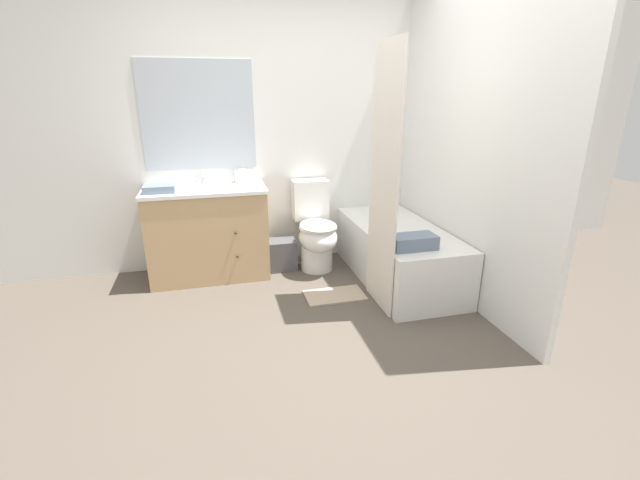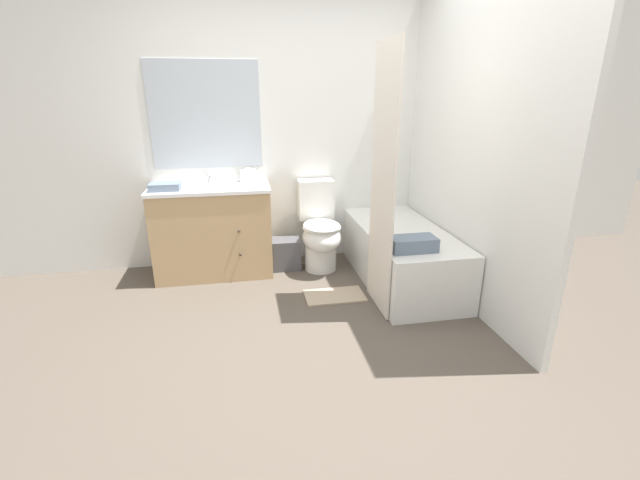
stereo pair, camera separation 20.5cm
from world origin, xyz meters
name	(u,v)px [view 1 (the left image)]	position (x,y,z in m)	size (l,w,h in m)	color
ground_plane	(329,349)	(0.00, 0.00, 0.00)	(14.00, 14.00, 0.00)	brown
wall_back	(280,132)	(-0.01, 1.72, 1.25)	(8.00, 0.06, 2.50)	silver
wall_right	(452,138)	(1.27, 0.85, 1.25)	(0.05, 2.70, 2.50)	silver
vanity_cabinet	(208,232)	(-0.73, 1.44, 0.42)	(1.04, 0.56, 0.82)	tan
sink_faucet	(204,179)	(-0.73, 1.62, 0.86)	(0.14, 0.12, 0.12)	silver
toilet	(316,231)	(0.25, 1.36, 0.37)	(0.35, 0.63, 0.81)	white
bathtub	(398,253)	(0.90, 0.95, 0.24)	(0.67, 1.50, 0.48)	white
shower_curtain	(384,184)	(0.55, 0.52, 0.97)	(0.01, 0.50, 1.94)	silver
wastebasket	(282,254)	(-0.07, 1.42, 0.14)	(0.27, 0.23, 0.29)	#4C4C51
tissue_box	(243,176)	(-0.38, 1.60, 0.87)	(0.15, 0.11, 0.13)	white
hand_towel_folded	(159,189)	(-1.08, 1.34, 0.85)	(0.25, 0.18, 0.06)	slate
bath_towel_folded	(413,242)	(0.78, 0.43, 0.54)	(0.34, 0.19, 0.11)	slate
bath_mat	(335,295)	(0.25, 0.73, 0.01)	(0.49, 0.29, 0.02)	tan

